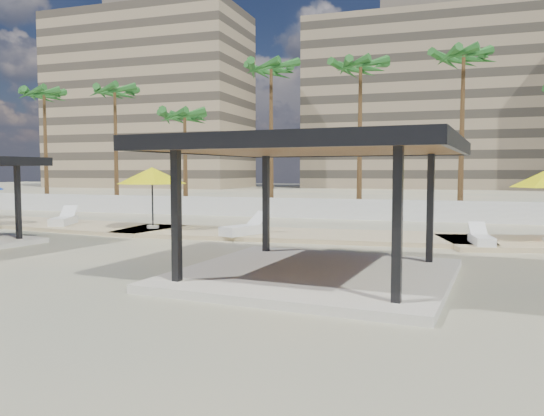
{
  "coord_description": "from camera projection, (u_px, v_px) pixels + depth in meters",
  "views": [
    {
      "loc": [
        8.26,
        -14.88,
        2.85
      ],
      "look_at": [
        1.75,
        4.75,
        1.4
      ],
      "focal_mm": 35.0,
      "sensor_mm": 36.0,
      "label": 1
    }
  ],
  "objects": [
    {
      "name": "palm_a",
      "position": [
        44.0,
        98.0,
        40.22
      ],
      "size": [
        3.0,
        3.0,
        9.53
      ],
      "color": "brown",
      "rests_on": "ground"
    },
    {
      "name": "ground",
      "position": [
        173.0,
        260.0,
        16.88
      ],
      "size": [
        200.0,
        200.0,
        0.0
      ],
      "primitive_type": "plane",
      "color": "#CBB486",
      "rests_on": "ground"
    },
    {
      "name": "pavilion_central",
      "position": [
        316.0,
        196.0,
        13.94
      ],
      "size": [
        7.84,
        7.84,
        3.66
      ],
      "rotation": [
        0.0,
        0.0,
        -0.09
      ],
      "color": "beige",
      "rests_on": "ground"
    },
    {
      "name": "lounger_b",
      "position": [
        246.0,
        229.0,
        22.32
      ],
      "size": [
        1.66,
        2.53,
        0.92
      ],
      "rotation": [
        0.0,
        0.0,
        1.17
      ],
      "color": "white",
      "rests_on": "promenade"
    },
    {
      "name": "lounger_a",
      "position": [
        64.0,
        220.0,
        26.44
      ],
      "size": [
        1.55,
        2.46,
        0.89
      ],
      "rotation": [
        0.0,
        0.0,
        1.94
      ],
      "color": "white",
      "rests_on": "promenade"
    },
    {
      "name": "building_mid",
      "position": [
        423.0,
        103.0,
        88.48
      ],
      "size": [
        38.0,
        16.0,
        30.4
      ],
      "color": "#847259",
      "rests_on": "ground"
    },
    {
      "name": "palm_b",
      "position": [
        115.0,
        96.0,
        38.71
      ],
      "size": [
        3.0,
        3.0,
        9.49
      ],
      "color": "brown",
      "rests_on": "ground"
    },
    {
      "name": "building_west",
      "position": [
        150.0,
        100.0,
        93.39
      ],
      "size": [
        34.0,
        16.0,
        32.4
      ],
      "color": "#937F60",
      "rests_on": "ground"
    },
    {
      "name": "palm_c",
      "position": [
        185.0,
        119.0,
        36.4
      ],
      "size": [
        3.0,
        3.0,
        7.45
      ],
      "color": "brown",
      "rests_on": "ground"
    },
    {
      "name": "palm_d",
      "position": [
        271.0,
        75.0,
        35.07
      ],
      "size": [
        3.0,
        3.0,
        10.46
      ],
      "color": "brown",
      "rests_on": "ground"
    },
    {
      "name": "umbrella_b",
      "position": [
        152.0,
        176.0,
        24.59
      ],
      "size": [
        3.64,
        3.64,
        2.84
      ],
      "rotation": [
        0.0,
        0.0,
        -0.15
      ],
      "color": "beige",
      "rests_on": "promenade"
    },
    {
      "name": "palm_f",
      "position": [
        464.0,
        63.0,
        31.02
      ],
      "size": [
        3.0,
        3.0,
        10.42
      ],
      "color": "brown",
      "rests_on": "ground"
    },
    {
      "name": "promenade",
      "position": [
        298.0,
        234.0,
        23.5
      ],
      "size": [
        44.45,
        7.97,
        0.24
      ],
      "color": "#C6B284",
      "rests_on": "ground"
    },
    {
      "name": "palm_e",
      "position": [
        361.0,
        72.0,
        32.73
      ],
      "size": [
        3.0,
        3.0,
        10.17
      ],
      "color": "brown",
      "rests_on": "ground"
    },
    {
      "name": "lounger_c",
      "position": [
        481.0,
        239.0,
        19.41
      ],
      "size": [
        0.9,
        2.01,
        0.74
      ],
      "rotation": [
        0.0,
        0.0,
        1.72
      ],
      "color": "white",
      "rests_on": "promenade"
    },
    {
      "name": "boundary_wall",
      "position": [
        303.0,
        208.0,
        31.99
      ],
      "size": [
        56.0,
        0.3,
        1.2
      ],
      "primitive_type": "cube",
      "color": "silver",
      "rests_on": "ground"
    }
  ]
}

